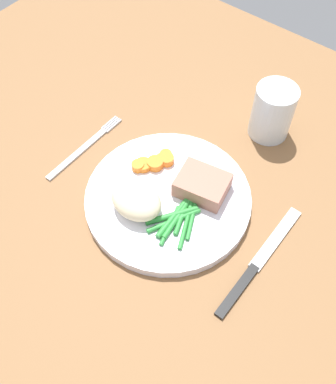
{
  "coord_description": "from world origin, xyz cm",
  "views": [
    {
      "loc": [
        21.0,
        -32.03,
        58.56
      ],
      "look_at": [
        -1.81,
        -3.14,
        4.6
      ],
      "focal_mm": 41.63,
      "sensor_mm": 36.0,
      "label": 1
    }
  ],
  "objects_px": {
    "dinner_plate": "(168,199)",
    "knife": "(258,263)",
    "fork": "(85,147)",
    "water_glass": "(272,115)",
    "meat_portion": "(202,185)"
  },
  "relations": [
    {
      "from": "dinner_plate",
      "to": "fork",
      "type": "relative_size",
      "value": 1.5
    },
    {
      "from": "meat_portion",
      "to": "water_glass",
      "type": "distance_m",
      "value": 0.18
    },
    {
      "from": "knife",
      "to": "fork",
      "type": "bearing_deg",
      "value": -179.57
    },
    {
      "from": "dinner_plate",
      "to": "knife",
      "type": "relative_size",
      "value": 1.21
    },
    {
      "from": "dinner_plate",
      "to": "water_glass",
      "type": "distance_m",
      "value": 0.22
    },
    {
      "from": "dinner_plate",
      "to": "knife",
      "type": "bearing_deg",
      "value": -1.01
    },
    {
      "from": "meat_portion",
      "to": "fork",
      "type": "xyz_separation_m",
      "value": [
        -0.21,
        -0.04,
        -0.03
      ]
    },
    {
      "from": "fork",
      "to": "knife",
      "type": "xyz_separation_m",
      "value": [
        0.33,
        -0.0,
        -0.0
      ]
    },
    {
      "from": "meat_portion",
      "to": "dinner_plate",
      "type": "bearing_deg",
      "value": -130.6
    },
    {
      "from": "fork",
      "to": "water_glass",
      "type": "height_order",
      "value": "water_glass"
    },
    {
      "from": "meat_portion",
      "to": "fork",
      "type": "height_order",
      "value": "meat_portion"
    },
    {
      "from": "dinner_plate",
      "to": "knife",
      "type": "distance_m",
      "value": 0.16
    },
    {
      "from": "dinner_plate",
      "to": "meat_portion",
      "type": "height_order",
      "value": "meat_portion"
    },
    {
      "from": "fork",
      "to": "water_glass",
      "type": "xyz_separation_m",
      "value": [
        0.22,
        0.22,
        0.04
      ]
    },
    {
      "from": "meat_portion",
      "to": "knife",
      "type": "bearing_deg",
      "value": -18.23
    }
  ]
}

